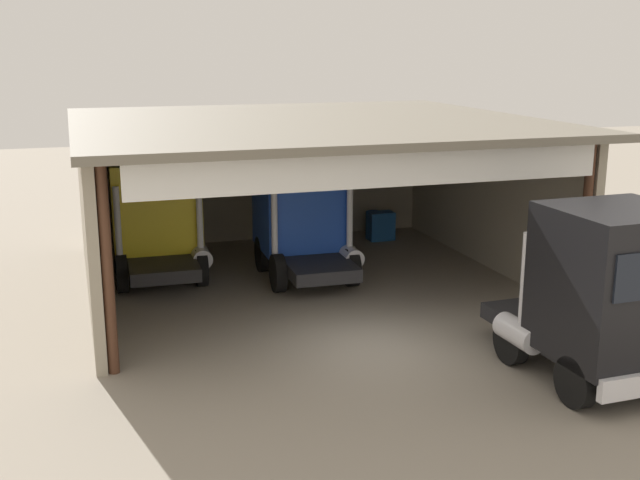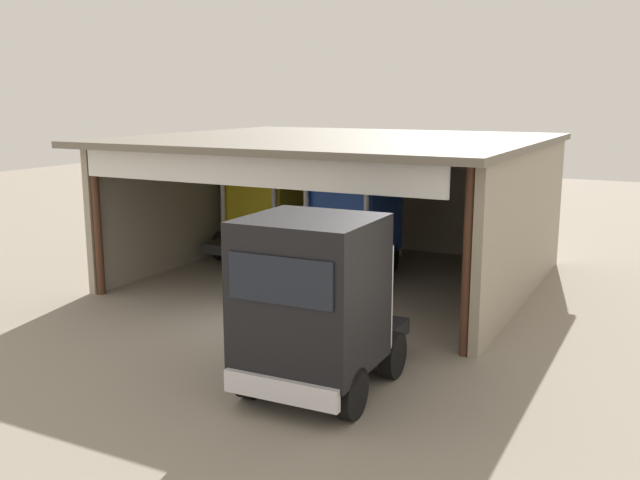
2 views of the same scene
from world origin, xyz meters
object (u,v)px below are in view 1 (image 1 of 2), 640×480
object	(u,v)px
truck_yellow_center_right_bay	(157,215)
truck_blue_right_bay	(303,213)
oil_drum	(374,223)
tool_cart	(381,226)
truck_black_center_left_bay	(605,293)

from	to	relation	value
truck_yellow_center_right_bay	truck_blue_right_bay	world-z (taller)	truck_blue_right_bay
truck_blue_right_bay	oil_drum	world-z (taller)	truck_blue_right_bay
truck_yellow_center_right_bay	tool_cart	distance (m)	8.43
truck_black_center_left_bay	oil_drum	bearing A→B (deg)	-93.09
truck_blue_right_bay	truck_yellow_center_right_bay	bearing A→B (deg)	165.47
truck_yellow_center_right_bay	truck_black_center_left_bay	size ratio (longest dim) A/B	0.94
truck_black_center_left_bay	oil_drum	size ratio (longest dim) A/B	5.38
oil_drum	truck_yellow_center_right_bay	bearing A→B (deg)	-160.59
oil_drum	truck_blue_right_bay	bearing A→B (deg)	-133.80
truck_blue_right_bay	tool_cart	size ratio (longest dim) A/B	4.62
truck_black_center_left_bay	truck_blue_right_bay	bearing A→B (deg)	-70.94
truck_black_center_left_bay	oil_drum	world-z (taller)	truck_black_center_left_bay
truck_yellow_center_right_bay	tool_cart	bearing A→B (deg)	16.61
truck_black_center_left_bay	oil_drum	distance (m)	13.54
truck_black_center_left_bay	tool_cart	distance (m)	12.86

